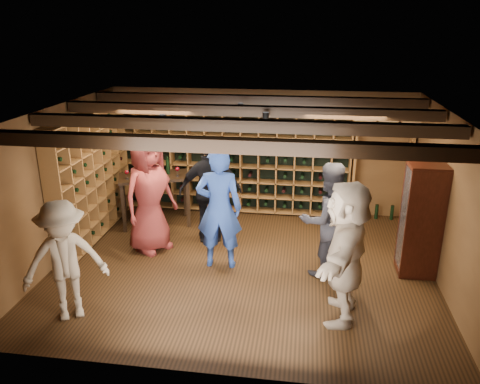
# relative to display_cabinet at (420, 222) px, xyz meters

# --- Properties ---
(ground) EXTENTS (6.00, 6.00, 0.00)m
(ground) POSITION_rel_display_cabinet_xyz_m (-2.71, -0.20, -0.86)
(ground) COLOR #331E0E
(ground) RESTS_ON ground
(room_shell) EXTENTS (6.00, 6.00, 6.00)m
(room_shell) POSITION_rel_display_cabinet_xyz_m (-2.71, -0.15, 1.56)
(room_shell) COLOR brown
(room_shell) RESTS_ON ground
(wine_rack_back) EXTENTS (4.65, 0.30, 2.20)m
(wine_rack_back) POSITION_rel_display_cabinet_xyz_m (-3.24, 2.13, 0.29)
(wine_rack_back) COLOR brown
(wine_rack_back) RESTS_ON ground
(wine_rack_left) EXTENTS (0.30, 2.65, 2.20)m
(wine_rack_left) POSITION_rel_display_cabinet_xyz_m (-5.54, 0.62, 0.29)
(wine_rack_left) COLOR brown
(wine_rack_left) RESTS_ON ground
(crate_shelf) EXTENTS (1.20, 0.32, 2.07)m
(crate_shelf) POSITION_rel_display_cabinet_xyz_m (-0.31, 2.12, 0.71)
(crate_shelf) COLOR brown
(crate_shelf) RESTS_ON ground
(display_cabinet) EXTENTS (0.55, 0.50, 1.75)m
(display_cabinet) POSITION_rel_display_cabinet_xyz_m (0.00, 0.00, 0.00)
(display_cabinet) COLOR #38130B
(display_cabinet) RESTS_ON ground
(man_blue_shirt) EXTENTS (0.75, 0.52, 1.97)m
(man_blue_shirt) POSITION_rel_display_cabinet_xyz_m (-3.08, -0.20, 0.13)
(man_blue_shirt) COLOR navy
(man_blue_shirt) RESTS_ON ground
(man_grey_suit) EXTENTS (1.08, 0.98, 1.82)m
(man_grey_suit) POSITION_rel_display_cabinet_xyz_m (-1.41, -0.23, 0.05)
(man_grey_suit) COLOR black
(man_grey_suit) RESTS_ON ground
(guest_red_floral) EXTENTS (1.07, 1.18, 2.03)m
(guest_red_floral) POSITION_rel_display_cabinet_xyz_m (-4.35, 0.21, 0.16)
(guest_red_floral) COLOR maroon
(guest_red_floral) RESTS_ON ground
(guest_woman_black) EXTENTS (1.17, 0.67, 1.88)m
(guest_woman_black) POSITION_rel_display_cabinet_xyz_m (-3.40, 0.69, 0.08)
(guest_woman_black) COLOR black
(guest_woman_black) RESTS_ON ground
(guest_khaki) EXTENTS (1.23, 1.07, 1.66)m
(guest_khaki) POSITION_rel_display_cabinet_xyz_m (-4.80, -1.87, -0.03)
(guest_khaki) COLOR gray
(guest_khaki) RESTS_ON ground
(guest_beige) EXTENTS (0.81, 1.84, 1.92)m
(guest_beige) POSITION_rel_display_cabinet_xyz_m (-1.22, -1.36, 0.10)
(guest_beige) COLOR tan
(guest_beige) RESTS_ON ground
(tasting_table) EXTENTS (1.46, 1.07, 1.27)m
(tasting_table) POSITION_rel_display_cabinet_xyz_m (-4.62, 1.26, 0.01)
(tasting_table) COLOR black
(tasting_table) RESTS_ON ground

